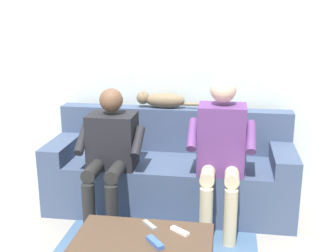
{
  "coord_description": "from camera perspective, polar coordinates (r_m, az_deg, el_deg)",
  "views": [
    {
      "loc": [
        -0.49,
        3.3,
        1.7
      ],
      "look_at": [
        0.0,
        0.02,
        0.78
      ],
      "focal_mm": 44.73,
      "sensor_mm": 36.0,
      "label": 1
    }
  ],
  "objects": [
    {
      "name": "person_left_seated",
      "position": [
        3.26,
        7.26,
        -2.67
      ],
      "size": [
        0.52,
        0.52,
        1.22
      ],
      "color": "#5B3370",
      "rests_on": "ground"
    },
    {
      "name": "person_right_seated",
      "position": [
        3.4,
        -7.85,
        -2.99
      ],
      "size": [
        0.53,
        0.59,
        1.1
      ],
      "color": "black",
      "rests_on": "ground"
    },
    {
      "name": "ground_plane",
      "position": [
        3.23,
        -1.56,
        -16.3
      ],
      "size": [
        8.0,
        8.0,
        0.0
      ],
      "primitive_type": "plane",
      "color": "gray"
    },
    {
      "name": "couch",
      "position": [
        3.73,
        0.34,
        -6.46
      ],
      "size": [
        2.11,
        0.73,
        0.84
      ],
      "color": "#3D4C6B",
      "rests_on": "ground"
    },
    {
      "name": "remote_gray",
      "position": [
        2.76,
        -2.53,
        -13.34
      ],
      "size": [
        0.11,
        0.12,
        0.02
      ],
      "primitive_type": "cube",
      "rotation": [
        0.0,
        0.0,
        2.31
      ],
      "color": "gray",
      "rests_on": "coffee_table"
    },
    {
      "name": "remote_white",
      "position": [
        2.69,
        1.62,
        -14.12
      ],
      "size": [
        0.13,
        0.11,
        0.02
      ],
      "primitive_type": "cube",
      "rotation": [
        0.0,
        0.0,
        5.65
      ],
      "color": "white",
      "rests_on": "coffee_table"
    },
    {
      "name": "back_wall",
      "position": [
        3.93,
        1.3,
        8.96
      ],
      "size": [
        5.18,
        0.06,
        2.5
      ],
      "primitive_type": "cube",
      "color": "silver",
      "rests_on": "ground"
    },
    {
      "name": "cat_on_backrest",
      "position": [
        3.79,
        -0.92,
        3.58
      ],
      "size": [
        0.59,
        0.15,
        0.15
      ],
      "color": "#756047",
      "rests_on": "couch"
    },
    {
      "name": "remote_blue",
      "position": [
        2.58,
        -1.79,
        -15.57
      ],
      "size": [
        0.13,
        0.14,
        0.03
      ],
      "primitive_type": "cube",
      "rotation": [
        0.0,
        0.0,
        5.41
      ],
      "color": "#3860B7",
      "rests_on": "coffee_table"
    }
  ]
}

